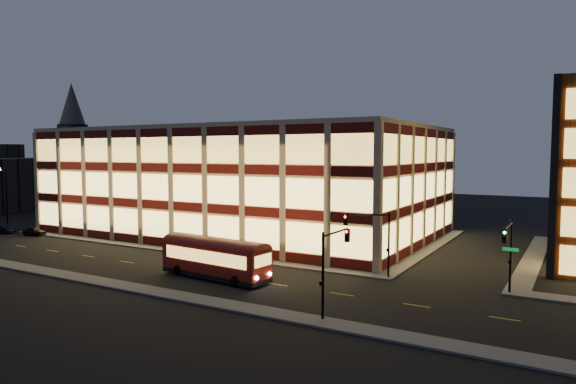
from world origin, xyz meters
The scene contains 16 objects.
ground centered at (0.00, 0.00, 0.00)m, with size 200.00×200.00×0.00m, color black.
sidewalk_office_south centered at (-3.00, 1.00, 0.07)m, with size 54.00×2.00×0.15m, color #514F4C.
sidewalk_office_east centered at (23.00, 17.00, 0.07)m, with size 2.00×30.00×0.15m, color #514F4C.
sidewalk_tower_west centered at (34.00, 17.00, 0.07)m, with size 2.00×30.00×0.15m, color #514F4C.
sidewalk_near centered at (0.00, -13.00, 0.07)m, with size 100.00×2.00×0.15m, color #514F4C.
office_building centered at (-2.91, 16.91, 7.25)m, with size 50.45×30.45×14.50m.
bg_building_a centered at (-62.00, 18.00, 5.00)m, with size 18.00×28.00×10.00m, color #2D2621.
church_tower centered at (-70.00, 40.00, 9.00)m, with size 5.00×5.00×18.00m, color #2D2621.
church_spire centered at (-70.00, 40.00, 23.00)m, with size 6.00×6.00×10.00m, color #4C473F.
traffic_signal_far centered at (22.21, 0.24, 4.11)m, with size 3.79×1.87×6.00m.
traffic_signal_right centered at (33.50, -0.62, 4.10)m, with size 1.20×4.37×6.00m.
traffic_signal_near centered at (23.50, -11.03, 4.13)m, with size 0.32×4.45×6.00m.
street_lamp_a centered at (-34.00, 0.82, 5.47)m, with size 0.44×1.22×9.02m.
trolley_bus centered at (10.04, -6.81, 2.04)m, with size 11.08×3.76×3.68m.
parked_car_0 centered at (-26.00, -0.18, 0.58)m, with size 1.36×3.39×1.16m, color black.
parked_car_1 centered at (-31.42, -1.11, 0.62)m, with size 1.30×3.74×1.23m, color black.
Camera 1 is at (38.20, -42.67, 11.25)m, focal length 32.00 mm.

